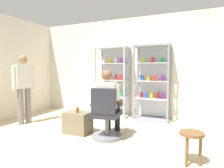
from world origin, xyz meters
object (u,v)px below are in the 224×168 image
at_px(storage_crate, 78,122).
at_px(tea_glass, 77,110).
at_px(office_chair, 106,118).
at_px(standing_customer, 24,85).
at_px(display_cabinet_right, 152,82).
at_px(display_cabinet_left, 113,81).
at_px(wooden_stool, 192,139).
at_px(seated_shopkeeper, 109,100).

relative_size(storage_crate, tea_glass, 4.78).
relative_size(office_chair, standing_customer, 0.59).
bearing_deg(display_cabinet_right, standing_customer, -149.00).
distance_m(display_cabinet_left, storage_crate, 1.83).
bearing_deg(office_chair, tea_glass, 177.66).
bearing_deg(standing_customer, display_cabinet_left, 45.37).
bearing_deg(standing_customer, display_cabinet_right, 31.00).
distance_m(office_chair, standing_customer, 2.28).
bearing_deg(wooden_stool, display_cabinet_left, 134.39).
bearing_deg(office_chair, storage_crate, 173.92).
distance_m(storage_crate, standing_customer, 1.70).
relative_size(display_cabinet_right, standing_customer, 1.17).
xyz_separation_m(tea_glass, standing_customer, (-1.57, 0.09, 0.45)).
height_order(office_chair, tea_glass, office_chair).
bearing_deg(seated_shopkeeper, storage_crate, -172.10).
bearing_deg(display_cabinet_left, seated_shopkeeper, -69.58).
relative_size(office_chair, wooden_stool, 2.14).
bearing_deg(display_cabinet_right, display_cabinet_left, -179.97).
bearing_deg(seated_shopkeeper, tea_glass, -167.79).
height_order(office_chair, wooden_stool, office_chair).
distance_m(office_chair, tea_glass, 0.65).
xyz_separation_m(storage_crate, standing_customer, (-1.54, 0.05, 0.72)).
xyz_separation_m(office_chair, tea_glass, (-0.65, 0.03, 0.09)).
relative_size(storage_crate, standing_customer, 0.32).
xyz_separation_m(display_cabinet_left, storage_crate, (-0.06, -1.67, -0.75)).
xyz_separation_m(storage_crate, wooden_stool, (2.14, -0.45, 0.14)).
bearing_deg(office_chair, wooden_stool, -14.61).
bearing_deg(storage_crate, office_chair, -6.08).
bearing_deg(standing_customer, seated_shopkeeper, 1.14).
distance_m(standing_customer, wooden_stool, 3.76).
bearing_deg(standing_customer, office_chair, -3.06).
distance_m(display_cabinet_right, storage_crate, 2.17).
distance_m(storage_crate, tea_glass, 0.27).
height_order(storage_crate, standing_customer, standing_customer).
bearing_deg(office_chair, standing_customer, 176.94).
height_order(storage_crate, tea_glass, tea_glass).
bearing_deg(wooden_stool, seated_shopkeeper, 159.93).
relative_size(display_cabinet_left, wooden_stool, 4.23).
height_order(display_cabinet_left, standing_customer, display_cabinet_left).
xyz_separation_m(office_chair, standing_customer, (-2.21, 0.12, 0.54)).
xyz_separation_m(seated_shopkeeper, tea_glass, (-0.63, -0.14, -0.23)).
bearing_deg(standing_customer, storage_crate, -1.73).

